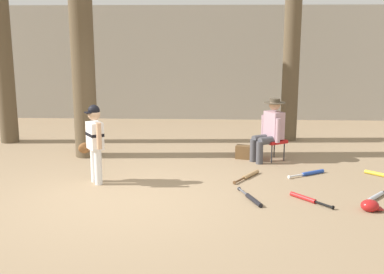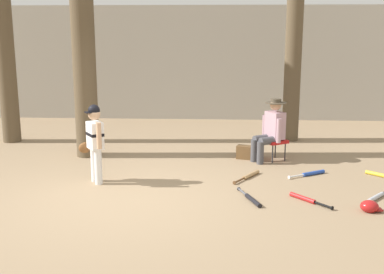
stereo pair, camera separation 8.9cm
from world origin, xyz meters
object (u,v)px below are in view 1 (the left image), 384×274
Objects in this scene: tree_far_left at (0,12)px; handbag_beside_stool at (245,152)px; tree_behind_spectator at (293,17)px; bat_wood_tan at (249,175)px; bat_black_composite at (252,199)px; bat_aluminum_silver at (377,196)px; bat_yellow_trainer at (380,174)px; tree_near_player at (81,16)px; folding_stool at (273,142)px; seated_spectator at (270,128)px; batting_helmet_red at (370,206)px; young_ballplayer at (94,139)px; bat_red_barrel at (306,199)px; bat_blue_youth at (310,173)px.

handbag_beside_stool is at bearing -13.75° from tree_far_left.
tree_behind_spectator is 8.55× the size of bat_wood_tan.
bat_black_composite is 1.10× the size of bat_wood_tan.
bat_yellow_trainer is (0.41, 1.12, 0.00)m from bat_aluminum_silver.
tree_near_player is 11.18× the size of folding_stool.
bat_black_composite is at bearing -102.28° from seated_spectator.
bat_black_composite is at bearing 168.33° from batting_helmet_red.
young_ballplayer is (-3.66, -3.41, -2.01)m from tree_behind_spectator.
seated_spectator reaches higher than bat_black_composite.
handbag_beside_stool reaches higher than bat_wood_tan.
tree_near_player is 4.71× the size of young_ballplayer.
seated_spectator is at bearing -3.52° from tree_near_player.
handbag_beside_stool is at bearing 154.23° from bat_yellow_trainer.
batting_helmet_red is (0.81, -0.38, 0.04)m from bat_red_barrel.
bat_aluminum_silver is (1.85, -2.21, -0.10)m from handbag_beside_stool.
bat_blue_youth is (4.22, -1.16, -2.69)m from tree_near_player.
folding_stool is 2.53m from bat_aluminum_silver.
tree_near_player is at bearing 140.77° from bat_black_composite.
bat_aluminum_silver is (7.06, -3.48, -2.82)m from tree_far_left.
young_ballplayer is 3.50m from folding_stool.
tree_far_left is 10.20× the size of bat_red_barrel.
bat_wood_tan is at bearing -90.08° from handbag_beside_stool.
bat_blue_youth is at bearing 9.38° from young_ballplayer.
bat_red_barrel is (0.80, 0.05, -0.00)m from bat_black_composite.
bat_aluminum_silver is at bearing -79.27° from tree_behind_spectator.
tree_near_player is at bearing 108.66° from young_ballplayer.
tree_near_player is 8.82× the size of bat_blue_youth.
bat_wood_tan is (-1.86, 0.97, 0.00)m from bat_aluminum_silver.
seated_spectator reaches higher than batting_helmet_red.
bat_blue_youth is at bearing 178.49° from bat_yellow_trainer.
tree_behind_spectator reaches higher than folding_stool.
bat_aluminum_silver is 1.05× the size of bat_yellow_trainer.
handbag_beside_stool is 1.51m from bat_blue_youth.
seated_spectator is 2.92m from batting_helmet_red.
young_ballplayer is 1.83× the size of bat_wood_tan.
tree_behind_spectator reaches higher than seated_spectator.
bat_red_barrel is at bearing -94.81° from tree_behind_spectator.
bat_blue_youth is at bearing 9.56° from bat_wood_tan.
bat_black_composite is 2.61× the size of batting_helmet_red.
handbag_beside_stool is 3.18m from batting_helmet_red.
tree_behind_spectator reaches higher than bat_black_composite.
bat_yellow_trainer is at bearing 40.76° from bat_red_barrel.
young_ballplayer reaches higher than bat_black_composite.
batting_helmet_red reaches higher than bat_blue_youth.
handbag_beside_stool is at bearing 89.92° from bat_wood_tan.
seated_spectator is 1.28m from bat_blue_youth.
tree_far_left is 6.95m from bat_black_composite.
bat_wood_tan is (3.14, -1.34, -2.69)m from tree_near_player.
bat_aluminum_silver is 1.19m from bat_yellow_trainer.
bat_blue_youth is 1.22× the size of bat_yellow_trainer.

